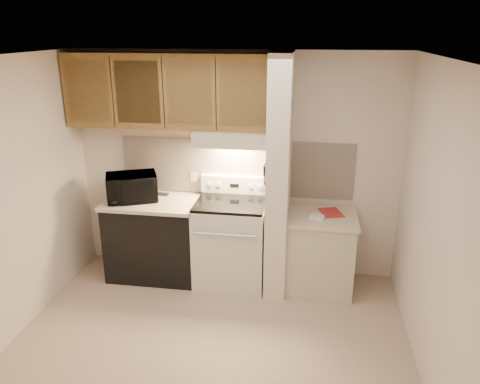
# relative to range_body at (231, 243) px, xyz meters

# --- Properties ---
(floor) EXTENTS (3.60, 3.60, 0.00)m
(floor) POSITION_rel_range_body_xyz_m (0.00, -1.16, -0.46)
(floor) COLOR tan
(floor) RESTS_ON ground
(ceiling) EXTENTS (3.60, 3.60, 0.00)m
(ceiling) POSITION_rel_range_body_xyz_m (0.00, -1.16, 2.04)
(ceiling) COLOR white
(ceiling) RESTS_ON wall_back
(wall_back) EXTENTS (3.60, 2.50, 0.02)m
(wall_back) POSITION_rel_range_body_xyz_m (0.00, 0.34, 0.79)
(wall_back) COLOR beige
(wall_back) RESTS_ON floor
(wall_left) EXTENTS (0.02, 3.00, 2.50)m
(wall_left) POSITION_rel_range_body_xyz_m (-1.80, -1.16, 0.79)
(wall_left) COLOR beige
(wall_left) RESTS_ON floor
(wall_right) EXTENTS (0.02, 3.00, 2.50)m
(wall_right) POSITION_rel_range_body_xyz_m (1.80, -1.16, 0.79)
(wall_right) COLOR beige
(wall_right) RESTS_ON floor
(backsplash) EXTENTS (2.60, 0.02, 0.63)m
(backsplash) POSITION_rel_range_body_xyz_m (0.00, 0.33, 0.78)
(backsplash) COLOR white
(backsplash) RESTS_ON wall_back
(range_body) EXTENTS (0.76, 0.65, 0.92)m
(range_body) POSITION_rel_range_body_xyz_m (0.00, 0.00, 0.00)
(range_body) COLOR silver
(range_body) RESTS_ON floor
(oven_window) EXTENTS (0.50, 0.01, 0.30)m
(oven_window) POSITION_rel_range_body_xyz_m (0.00, -0.32, 0.04)
(oven_window) COLOR black
(oven_window) RESTS_ON range_body
(oven_handle) EXTENTS (0.65, 0.02, 0.02)m
(oven_handle) POSITION_rel_range_body_xyz_m (0.00, -0.35, 0.26)
(oven_handle) COLOR silver
(oven_handle) RESTS_ON range_body
(cooktop) EXTENTS (0.74, 0.64, 0.03)m
(cooktop) POSITION_rel_range_body_xyz_m (0.00, 0.00, 0.48)
(cooktop) COLOR black
(cooktop) RESTS_ON range_body
(range_backguard) EXTENTS (0.76, 0.08, 0.20)m
(range_backguard) POSITION_rel_range_body_xyz_m (0.00, 0.28, 0.59)
(range_backguard) COLOR silver
(range_backguard) RESTS_ON range_body
(range_display) EXTENTS (0.10, 0.01, 0.04)m
(range_display) POSITION_rel_range_body_xyz_m (0.00, 0.24, 0.59)
(range_display) COLOR black
(range_display) RESTS_ON range_backguard
(range_knob_left_outer) EXTENTS (0.05, 0.02, 0.05)m
(range_knob_left_outer) POSITION_rel_range_body_xyz_m (-0.28, 0.24, 0.59)
(range_knob_left_outer) COLOR silver
(range_knob_left_outer) RESTS_ON range_backguard
(range_knob_left_inner) EXTENTS (0.05, 0.02, 0.05)m
(range_knob_left_inner) POSITION_rel_range_body_xyz_m (-0.18, 0.24, 0.59)
(range_knob_left_inner) COLOR silver
(range_knob_left_inner) RESTS_ON range_backguard
(range_knob_right_inner) EXTENTS (0.05, 0.02, 0.05)m
(range_knob_right_inner) POSITION_rel_range_body_xyz_m (0.18, 0.24, 0.59)
(range_knob_right_inner) COLOR silver
(range_knob_right_inner) RESTS_ON range_backguard
(range_knob_right_outer) EXTENTS (0.05, 0.02, 0.05)m
(range_knob_right_outer) POSITION_rel_range_body_xyz_m (0.28, 0.24, 0.59)
(range_knob_right_outer) COLOR silver
(range_knob_right_outer) RESTS_ON range_backguard
(dishwasher_front) EXTENTS (1.00, 0.63, 0.87)m
(dishwasher_front) POSITION_rel_range_body_xyz_m (-0.88, 0.01, -0.03)
(dishwasher_front) COLOR black
(dishwasher_front) RESTS_ON floor
(left_countertop) EXTENTS (1.04, 0.67, 0.04)m
(left_countertop) POSITION_rel_range_body_xyz_m (-0.88, 0.01, 0.43)
(left_countertop) COLOR beige
(left_countertop) RESTS_ON dishwasher_front
(spoon_rest) EXTENTS (0.23, 0.08, 0.02)m
(spoon_rest) POSITION_rel_range_body_xyz_m (-0.87, 0.21, 0.46)
(spoon_rest) COLOR black
(spoon_rest) RESTS_ON left_countertop
(teal_jar) EXTENTS (0.10, 0.10, 0.09)m
(teal_jar) POSITION_rel_range_body_xyz_m (-1.23, 0.23, 0.49)
(teal_jar) COLOR #1F686C
(teal_jar) RESTS_ON left_countertop
(outlet) EXTENTS (0.08, 0.01, 0.12)m
(outlet) POSITION_rel_range_body_xyz_m (-0.48, 0.32, 0.64)
(outlet) COLOR beige
(outlet) RESTS_ON backsplash
(microwave) EXTENTS (0.64, 0.55, 0.30)m
(microwave) POSITION_rel_range_body_xyz_m (-1.10, -0.01, 0.60)
(microwave) COLOR black
(microwave) RESTS_ON left_countertop
(partition_pillar) EXTENTS (0.22, 0.70, 2.50)m
(partition_pillar) POSITION_rel_range_body_xyz_m (0.51, -0.01, 0.79)
(partition_pillar) COLOR silver
(partition_pillar) RESTS_ON floor
(pillar_trim) EXTENTS (0.01, 0.70, 0.04)m
(pillar_trim) POSITION_rel_range_body_xyz_m (0.39, -0.01, 0.84)
(pillar_trim) COLOR brown
(pillar_trim) RESTS_ON partition_pillar
(knife_strip) EXTENTS (0.02, 0.42, 0.04)m
(knife_strip) POSITION_rel_range_body_xyz_m (0.39, -0.06, 0.86)
(knife_strip) COLOR black
(knife_strip) RESTS_ON partition_pillar
(knife_blade_a) EXTENTS (0.01, 0.03, 0.16)m
(knife_blade_a) POSITION_rel_range_body_xyz_m (0.38, -0.22, 0.76)
(knife_blade_a) COLOR silver
(knife_blade_a) RESTS_ON knife_strip
(knife_handle_a) EXTENTS (0.02, 0.02, 0.10)m
(knife_handle_a) POSITION_rel_range_body_xyz_m (0.38, -0.22, 0.91)
(knife_handle_a) COLOR black
(knife_handle_a) RESTS_ON knife_strip
(knife_blade_b) EXTENTS (0.01, 0.04, 0.18)m
(knife_blade_b) POSITION_rel_range_body_xyz_m (0.38, -0.13, 0.75)
(knife_blade_b) COLOR silver
(knife_blade_b) RESTS_ON knife_strip
(knife_handle_b) EXTENTS (0.02, 0.02, 0.10)m
(knife_handle_b) POSITION_rel_range_body_xyz_m (0.38, -0.13, 0.91)
(knife_handle_b) COLOR black
(knife_handle_b) RESTS_ON knife_strip
(knife_blade_c) EXTENTS (0.01, 0.04, 0.20)m
(knife_blade_c) POSITION_rel_range_body_xyz_m (0.38, -0.07, 0.74)
(knife_blade_c) COLOR silver
(knife_blade_c) RESTS_ON knife_strip
(knife_handle_c) EXTENTS (0.02, 0.02, 0.10)m
(knife_handle_c) POSITION_rel_range_body_xyz_m (0.38, -0.06, 0.91)
(knife_handle_c) COLOR black
(knife_handle_c) RESTS_ON knife_strip
(knife_blade_d) EXTENTS (0.01, 0.04, 0.16)m
(knife_blade_d) POSITION_rel_range_body_xyz_m (0.38, 0.01, 0.76)
(knife_blade_d) COLOR silver
(knife_blade_d) RESTS_ON knife_strip
(knife_handle_d) EXTENTS (0.02, 0.02, 0.10)m
(knife_handle_d) POSITION_rel_range_body_xyz_m (0.38, 0.04, 0.91)
(knife_handle_d) COLOR black
(knife_handle_d) RESTS_ON knife_strip
(knife_blade_e) EXTENTS (0.01, 0.04, 0.18)m
(knife_blade_e) POSITION_rel_range_body_xyz_m (0.38, 0.12, 0.75)
(knife_blade_e) COLOR silver
(knife_blade_e) RESTS_ON knife_strip
(knife_handle_e) EXTENTS (0.02, 0.02, 0.10)m
(knife_handle_e) POSITION_rel_range_body_xyz_m (0.38, 0.09, 0.91)
(knife_handle_e) COLOR black
(knife_handle_e) RESTS_ON knife_strip
(oven_mitt) EXTENTS (0.03, 0.10, 0.24)m
(oven_mitt) POSITION_rel_range_body_xyz_m (0.38, 0.17, 0.69)
(oven_mitt) COLOR gray
(oven_mitt) RESTS_ON partition_pillar
(right_cab_base) EXTENTS (0.70, 0.60, 0.81)m
(right_cab_base) POSITION_rel_range_body_xyz_m (0.97, -0.01, -0.06)
(right_cab_base) COLOR beige
(right_cab_base) RESTS_ON floor
(right_countertop) EXTENTS (0.74, 0.64, 0.04)m
(right_countertop) POSITION_rel_range_body_xyz_m (0.97, -0.01, 0.37)
(right_countertop) COLOR beige
(right_countertop) RESTS_ON right_cab_base
(red_folder) EXTENTS (0.28, 0.33, 0.01)m
(red_folder) POSITION_rel_range_body_xyz_m (1.07, 0.08, 0.39)
(red_folder) COLOR #B52929
(red_folder) RESTS_ON right_countertop
(white_box) EXTENTS (0.16, 0.12, 0.04)m
(white_box) POSITION_rel_range_body_xyz_m (0.92, -0.11, 0.41)
(white_box) COLOR white
(white_box) RESTS_ON right_countertop
(range_hood) EXTENTS (0.78, 0.44, 0.15)m
(range_hood) POSITION_rel_range_body_xyz_m (0.00, 0.12, 1.17)
(range_hood) COLOR beige
(range_hood) RESTS_ON upper_cabinets
(hood_lip) EXTENTS (0.78, 0.04, 0.06)m
(hood_lip) POSITION_rel_range_body_xyz_m (0.00, -0.08, 1.12)
(hood_lip) COLOR beige
(hood_lip) RESTS_ON range_hood
(upper_cabinets) EXTENTS (2.18, 0.33, 0.77)m
(upper_cabinets) POSITION_rel_range_body_xyz_m (-0.69, 0.17, 1.62)
(upper_cabinets) COLOR brown
(upper_cabinets) RESTS_ON wall_back
(cab_door_a) EXTENTS (0.46, 0.01, 0.63)m
(cab_door_a) POSITION_rel_range_body_xyz_m (-1.51, 0.01, 1.62)
(cab_door_a) COLOR brown
(cab_door_a) RESTS_ON upper_cabinets
(cab_gap_a) EXTENTS (0.01, 0.01, 0.73)m
(cab_gap_a) POSITION_rel_range_body_xyz_m (-1.23, 0.01, 1.62)
(cab_gap_a) COLOR black
(cab_gap_a) RESTS_ON upper_cabinets
(cab_door_b) EXTENTS (0.46, 0.01, 0.63)m
(cab_door_b) POSITION_rel_range_body_xyz_m (-0.96, 0.01, 1.62)
(cab_door_b) COLOR brown
(cab_door_b) RESTS_ON upper_cabinets
(cab_gap_b) EXTENTS (0.01, 0.01, 0.73)m
(cab_gap_b) POSITION_rel_range_body_xyz_m (-0.69, 0.01, 1.62)
(cab_gap_b) COLOR black
(cab_gap_b) RESTS_ON upper_cabinets
(cab_door_c) EXTENTS (0.46, 0.01, 0.63)m
(cab_door_c) POSITION_rel_range_body_xyz_m (-0.42, 0.01, 1.62)
(cab_door_c) COLOR brown
(cab_door_c) RESTS_ON upper_cabinets
(cab_gap_c) EXTENTS (0.01, 0.01, 0.73)m
(cab_gap_c) POSITION_rel_range_body_xyz_m (-0.14, 0.01, 1.62)
(cab_gap_c) COLOR black
(cab_gap_c) RESTS_ON upper_cabinets
(cab_door_d) EXTENTS (0.46, 0.01, 0.63)m
(cab_door_d) POSITION_rel_range_body_xyz_m (0.13, 0.01, 1.62)
(cab_door_d) COLOR brown
(cab_door_d) RESTS_ON upper_cabinets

